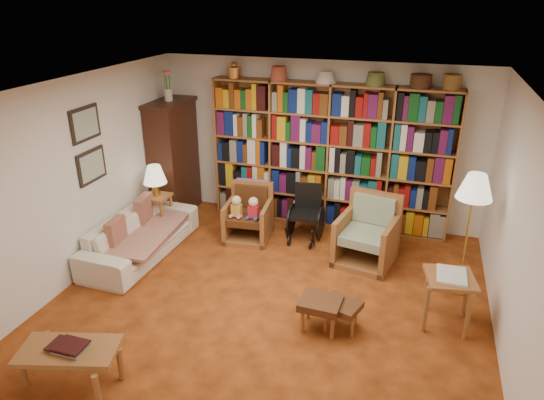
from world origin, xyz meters
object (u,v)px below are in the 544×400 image
at_px(armchair_leather, 250,215).
at_px(footstool_a, 341,307).
at_px(wheelchair, 306,214).
at_px(floor_lamp, 475,192).
at_px(armchair_sage, 367,236).
at_px(coffee_table, 69,353).
at_px(side_table_papers, 449,285).
at_px(footstool_b, 320,305).
at_px(side_table_lamp, 158,206).
at_px(sofa, 141,236).

bearing_deg(armchair_leather, footstool_a, -46.03).
height_order(wheelchair, floor_lamp, floor_lamp).
bearing_deg(footstool_a, armchair_sage, 87.89).
height_order(wheelchair, coffee_table, wheelchair).
xyz_separation_m(side_table_papers, coffee_table, (-3.32, -1.99, -0.16)).
bearing_deg(wheelchair, side_table_papers, -38.31).
distance_m(wheelchair, floor_lamp, 2.48).
height_order(side_table_papers, footstool_b, side_table_papers).
relative_size(side_table_lamp, footstool_b, 1.36).
height_order(armchair_leather, wheelchair, wheelchair).
bearing_deg(footstool_a, side_table_lamp, 154.71).
bearing_deg(side_table_papers, coffee_table, -149.14).
distance_m(footstool_a, footstool_b, 0.23).
bearing_deg(side_table_papers, floor_lamp, 76.89).
distance_m(wheelchair, footstool_a, 2.16).
height_order(floor_lamp, side_table_papers, floor_lamp).
bearing_deg(footstool_a, wheelchair, 114.24).
bearing_deg(floor_lamp, armchair_sage, 159.52).
relative_size(armchair_leather, floor_lamp, 0.53).
xyz_separation_m(floor_lamp, footstool_a, (-1.25, -1.16, -1.05)).
relative_size(floor_lamp, coffee_table, 1.56).
distance_m(armchair_sage, footstool_b, 1.71).
relative_size(sofa, side_table_lamp, 3.18).
bearing_deg(coffee_table, armchair_sage, 54.01).
height_order(wheelchair, side_table_papers, wheelchair).
bearing_deg(side_table_lamp, footstool_a, -25.29).
xyz_separation_m(footstool_a, coffee_table, (-2.25, -1.57, 0.08)).
bearing_deg(footstool_a, armchair_leather, 133.97).
height_order(armchair_leather, footstool_b, armchair_leather).
xyz_separation_m(footstool_b, coffee_table, (-2.03, -1.49, 0.05)).
bearing_deg(footstool_a, coffee_table, -145.06).
xyz_separation_m(side_table_lamp, coffee_table, (0.80, -3.01, -0.09)).
xyz_separation_m(sofa, side_table_papers, (4.02, -0.35, 0.22)).
height_order(armchair_sage, wheelchair, armchair_sage).
bearing_deg(side_table_lamp, side_table_papers, -13.92).
bearing_deg(sofa, footstool_b, -105.28).
xyz_separation_m(side_table_lamp, armchair_sage, (3.11, 0.17, -0.08)).
xyz_separation_m(side_table_lamp, wheelchair, (2.16, 0.53, -0.06)).
relative_size(sofa, armchair_leather, 2.39).
bearing_deg(footstool_a, floor_lamp, 42.81).
distance_m(armchair_sage, footstool_a, 1.61).
relative_size(sofa, coffee_table, 1.99).
xyz_separation_m(sofa, armchair_sage, (3.01, 0.83, 0.07)).
distance_m(side_table_lamp, footstool_a, 3.37).
xyz_separation_m(armchair_sage, footstool_a, (-0.06, -1.60, -0.08)).
bearing_deg(coffee_table, armchair_leather, 80.52).
xyz_separation_m(armchair_sage, floor_lamp, (1.19, -0.45, 0.97)).
bearing_deg(sofa, armchair_leather, -49.92).
bearing_deg(coffee_table, floor_lamp, 37.96).
relative_size(sofa, side_table_papers, 3.04).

